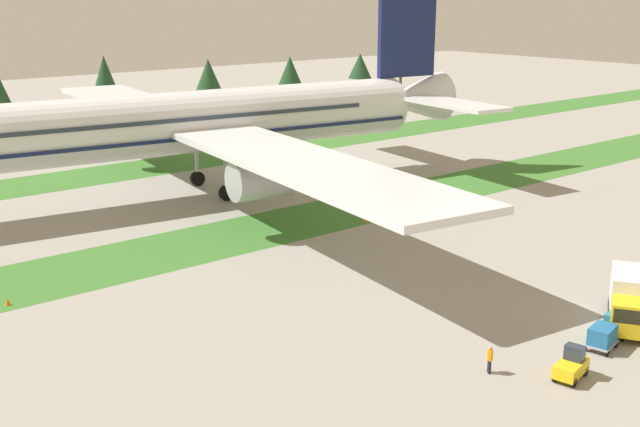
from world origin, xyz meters
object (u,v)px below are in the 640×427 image
object	(u,v)px
ground_crew_marshaller	(490,358)
taxiway_marker_0	(365,219)
baggage_tug	(572,365)
cargo_dolly_lead	(602,336)
catering_truck	(629,299)
airliner	(190,122)
taxiway_marker_1	(8,302)
cargo_dolly_third	(632,308)
cargo_dolly_second	(618,322)

from	to	relation	value
ground_crew_marshaller	taxiway_marker_0	size ratio (longest dim) A/B	2.56
baggage_tug	cargo_dolly_lead	world-z (taller)	baggage_tug
baggage_tug	taxiway_marker_0	size ratio (longest dim) A/B	4.14
catering_truck	cargo_dolly_lead	bearing A→B (deg)	70.32
catering_truck	airliner	bearing A→B (deg)	-26.50
taxiway_marker_1	ground_crew_marshaller	bearing A→B (deg)	-57.05
cargo_dolly_third	ground_crew_marshaller	xyz separation A→B (m)	(-13.81, 1.24, 0.03)
cargo_dolly_lead	baggage_tug	bearing A→B (deg)	90.00
airliner	baggage_tug	size ratio (longest dim) A/B	30.94
cargo_dolly_lead	cargo_dolly_second	world-z (taller)	same
airliner	taxiway_marker_0	xyz separation A→B (m)	(7.76, -20.15, -7.98)
cargo_dolly_second	taxiway_marker_0	world-z (taller)	cargo_dolly_second
catering_truck	taxiway_marker_1	xyz separation A→B (m)	(-31.65, 30.48, -1.71)
ground_crew_marshaller	taxiway_marker_0	xyz separation A→B (m)	(16.00, 28.55, -0.61)
baggage_tug	cargo_dolly_second	world-z (taller)	baggage_tug
cargo_dolly_third	catering_truck	bearing A→B (deg)	89.47
catering_truck	taxiway_marker_1	size ratio (longest dim) A/B	14.69
cargo_dolly_third	ground_crew_marshaller	world-z (taller)	ground_crew_marshaller
airliner	ground_crew_marshaller	size ratio (longest dim) A/B	50.02
catering_truck	taxiway_marker_0	xyz separation A→B (m)	(3.17, 29.99, -1.61)
cargo_dolly_third	catering_truck	world-z (taller)	catering_truck
cargo_dolly_third	ground_crew_marshaller	bearing A→B (deg)	72.93
baggage_tug	taxiway_marker_1	distance (m)	39.30
airliner	cargo_dolly_third	world-z (taller)	airliner
taxiway_marker_1	baggage_tug	bearing A→B (deg)	-55.87
taxiway_marker_0	cargo_dolly_third	bearing A→B (deg)	-94.20
taxiway_marker_0	airliner	bearing A→B (deg)	111.07
airliner	baggage_tug	distance (m)	52.95
airliner	cargo_dolly_second	bearing A→B (deg)	-168.99
airliner	cargo_dolly_lead	xyz separation A→B (m)	(-0.10, -51.14, -7.41)
catering_truck	ground_crew_marshaller	size ratio (longest dim) A/B	4.09
taxiway_marker_1	catering_truck	bearing A→B (deg)	-43.92
baggage_tug	taxiway_marker_1	bearing A→B (deg)	22.18
cargo_dolly_lead	taxiway_marker_0	distance (m)	31.98
cargo_dolly_lead	taxiway_marker_0	bearing A→B (deg)	-26.18
airliner	catering_truck	xyz separation A→B (m)	(4.59, -50.13, -6.37)
baggage_tug	ground_crew_marshaller	size ratio (longest dim) A/B	1.62
baggage_tug	airliner	bearing A→B (deg)	-17.44
cargo_dolly_lead	ground_crew_marshaller	bearing A→B (deg)	61.37
cargo_dolly_second	taxiway_marker_1	xyz separation A→B (m)	(-29.80, 30.89, -0.68)
catering_truck	taxiway_marker_1	world-z (taller)	catering_truck
catering_truck	taxiway_marker_0	bearing A→B (deg)	-37.77
cargo_dolly_second	cargo_dolly_third	xyz separation A→B (m)	(2.84, 0.60, 0.00)
baggage_tug	ground_crew_marshaller	xyz separation A→B (m)	(-3.22, 3.48, 0.13)
cargo_dolly_lead	taxiway_marker_1	world-z (taller)	cargo_dolly_lead
airliner	baggage_tug	world-z (taller)	airliner
baggage_tug	cargo_dolly_third	world-z (taller)	baggage_tug
cargo_dolly_second	catering_truck	size ratio (longest dim) A/B	0.35
cargo_dolly_second	ground_crew_marshaller	distance (m)	11.13
airliner	taxiway_marker_0	distance (m)	23.02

